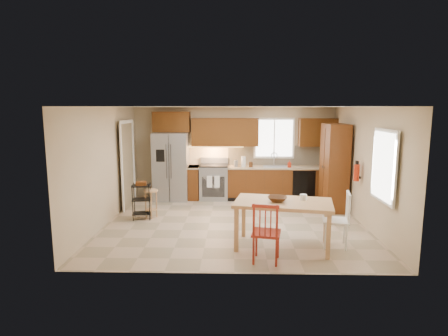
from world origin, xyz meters
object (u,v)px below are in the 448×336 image
object	(u,v)px
soap_bottle	(289,164)
chair_red	(266,232)
pantry	(334,167)
table_bowl	(277,202)
utility_cart	(142,201)
bar_stool	(151,204)
fire_extinguisher	(357,173)
refrigerator	(171,166)
table_jar	(303,198)
range_stove	(214,182)
dining_table	(283,225)
chair_white	(336,220)

from	to	relation	value
soap_bottle	chair_red	distance (m)	4.26
soap_bottle	pantry	xyz separation A→B (m)	(0.95, -0.90, 0.05)
table_bowl	utility_cart	distance (m)	3.30
table_bowl	bar_stool	bearing A→B (deg)	146.44
fire_extinguisher	chair_red	distance (m)	3.09
refrigerator	chair_red	world-z (taller)	refrigerator
pantry	chair_red	world-z (taller)	pantry
chair_red	bar_stool	bearing A→B (deg)	145.75
pantry	utility_cart	distance (m)	4.64
table_jar	refrigerator	bearing A→B (deg)	130.94
fire_extinguisher	table_jar	distance (m)	2.00
utility_cart	table_bowl	bearing A→B (deg)	-36.68
soap_bottle	fire_extinguisher	distance (m)	2.27
pantry	table_bowl	distance (m)	3.07
soap_bottle	chair_red	size ratio (longest dim) A/B	0.19
range_stove	fire_extinguisher	world-z (taller)	fire_extinguisher
fire_extinguisher	dining_table	world-z (taller)	fire_extinguisher
fire_extinguisher	table_bowl	world-z (taller)	fire_extinguisher
pantry	table_jar	size ratio (longest dim) A/B	13.31
soap_bottle	chair_red	bearing A→B (deg)	-103.17
fire_extinguisher	bar_stool	xyz separation A→B (m)	(-4.52, 0.24, -0.78)
chair_red	bar_stool	size ratio (longest dim) A/B	1.55
bar_stool	refrigerator	bearing A→B (deg)	90.58
pantry	fire_extinguisher	bearing A→B (deg)	-79.22
chair_red	refrigerator	bearing A→B (deg)	128.92
chair_red	utility_cart	world-z (taller)	chair_red
fire_extinguisher	table_jar	world-z (taller)	fire_extinguisher
table_bowl	table_jar	distance (m)	0.49
range_stove	utility_cart	world-z (taller)	range_stove
chair_white	utility_cart	bearing A→B (deg)	78.57
chair_white	bar_stool	xyz separation A→B (m)	(-3.70, 1.71, -0.18)
range_stove	fire_extinguisher	size ratio (longest dim) A/B	2.56
pantry	bar_stool	xyz separation A→B (m)	(-4.32, -0.81, -0.73)
table_bowl	range_stove	bearing A→B (deg)	110.24
chair_red	table_jar	bearing A→B (deg)	57.12
pantry	table_bowl	world-z (taller)	pantry
table_bowl	soap_bottle	bearing A→B (deg)	78.28
table_jar	fire_extinguisher	bearing A→B (deg)	45.41
chair_white	table_bowl	bearing A→B (deg)	103.49
range_stove	table_bowl	xyz separation A→B (m)	(1.31, -3.55, 0.38)
utility_cart	refrigerator	bearing A→B (deg)	72.03
range_stove	dining_table	bearing A→B (deg)	-68.27
refrigerator	utility_cart	world-z (taller)	refrigerator
refrigerator	range_stove	size ratio (longest dim) A/B	1.98
pantry	dining_table	size ratio (longest dim) A/B	1.24
fire_extinguisher	utility_cart	distance (m)	4.75
pantry	chair_white	world-z (taller)	pantry
dining_table	bar_stool	world-z (taller)	dining_table
chair_white	chair_red	bearing A→B (deg)	129.08
fire_extinguisher	utility_cart	world-z (taller)	fire_extinguisher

